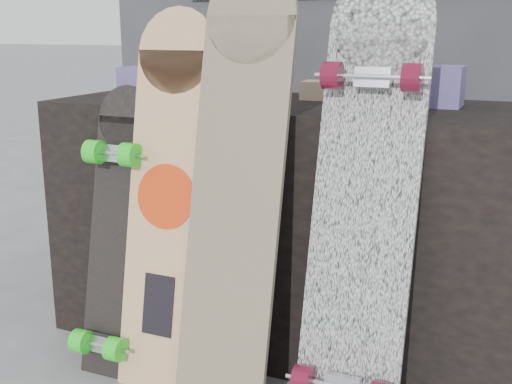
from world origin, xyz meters
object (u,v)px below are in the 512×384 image
at_px(longboard_celtic, 237,180).
at_px(skateboard_dark, 115,231).
at_px(vendor_table, 300,224).
at_px(longboard_geisha, 168,191).
at_px(longboard_cascadia, 364,197).

distance_m(longboard_celtic, skateboard_dark, 0.44).
height_order(vendor_table, longboard_celtic, longboard_celtic).
height_order(longboard_celtic, skateboard_dark, longboard_celtic).
bearing_deg(longboard_geisha, longboard_cascadia, 2.61).
xyz_separation_m(vendor_table, longboard_geisha, (-0.27, -0.39, 0.18)).
height_order(vendor_table, skateboard_dark, skateboard_dark).
bearing_deg(longboard_geisha, longboard_celtic, -3.59).
xyz_separation_m(longboard_celtic, skateboard_dark, (-0.40, -0.01, -0.19)).
bearing_deg(vendor_table, longboard_geisha, -124.31).
bearing_deg(vendor_table, longboard_cascadia, -50.60).
xyz_separation_m(longboard_geisha, skateboard_dark, (-0.17, -0.02, -0.13)).
relative_size(vendor_table, skateboard_dark, 1.84).
distance_m(vendor_table, longboard_celtic, 0.47).
distance_m(longboard_celtic, longboard_cascadia, 0.34).
height_order(vendor_table, longboard_cascadia, longboard_cascadia).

